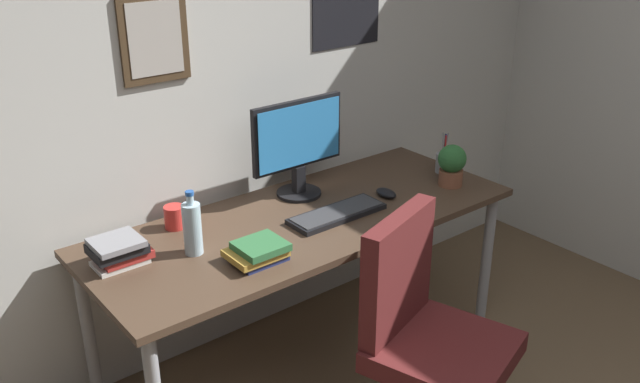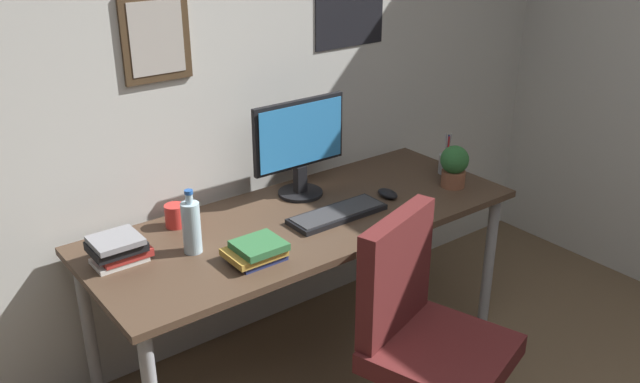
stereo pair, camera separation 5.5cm
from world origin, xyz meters
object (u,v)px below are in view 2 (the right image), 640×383
object	(u,v)px
monitor	(300,144)
keyboard	(337,214)
office_chair	(423,331)
potted_plant	(454,165)
book_stack_left	(119,249)
coffee_mug_near	(176,215)
computer_mouse	(388,194)
book_stack_right	(257,251)
pen_cup	(446,163)
water_bottle	(191,226)

from	to	relation	value
monitor	keyboard	bearing A→B (deg)	-92.43
office_chair	potted_plant	size ratio (longest dim) A/B	4.87
monitor	book_stack_left	distance (m)	0.91
keyboard	coffee_mug_near	world-z (taller)	coffee_mug_near
coffee_mug_near	computer_mouse	bearing A→B (deg)	-19.50
book_stack_right	pen_cup	bearing A→B (deg)	8.26
potted_plant	pen_cup	world-z (taller)	pen_cup
monitor	potted_plant	world-z (taller)	monitor
keyboard	potted_plant	world-z (taller)	potted_plant
monitor	computer_mouse	bearing A→B (deg)	-42.56
computer_mouse	coffee_mug_near	size ratio (longest dim) A/B	0.92
potted_plant	book_stack_left	size ratio (longest dim) A/B	0.94
office_chair	book_stack_left	world-z (taller)	office_chair
potted_plant	pen_cup	bearing A→B (deg)	54.77
office_chair	monitor	world-z (taller)	monitor
coffee_mug_near	pen_cup	distance (m)	1.32
monitor	book_stack_right	xyz separation A→B (m)	(-0.48, -0.39, -0.20)
monitor	keyboard	distance (m)	0.36
office_chair	book_stack_left	size ratio (longest dim) A/B	4.56
keyboard	pen_cup	world-z (taller)	pen_cup
computer_mouse	book_stack_right	xyz separation A→B (m)	(-0.77, -0.13, 0.02)
coffee_mug_near	book_stack_left	size ratio (longest dim) A/B	0.58
potted_plant	coffee_mug_near	bearing A→B (deg)	161.69
book_stack_right	computer_mouse	bearing A→B (deg)	9.47
computer_mouse	potted_plant	bearing A→B (deg)	-15.03
office_chair	book_stack_right	world-z (taller)	office_chair
water_bottle	book_stack_left	size ratio (longest dim) A/B	1.21
office_chair	pen_cup	distance (m)	1.07
keyboard	pen_cup	bearing A→B (deg)	4.91
monitor	pen_cup	xyz separation A→B (m)	(0.71, -0.22, -0.19)
water_bottle	pen_cup	xyz separation A→B (m)	(1.34, -0.03, -0.05)
monitor	coffee_mug_near	world-z (taller)	monitor
book_stack_left	book_stack_right	size ratio (longest dim) A/B	1.02
book_stack_left	computer_mouse	bearing A→B (deg)	-8.01
potted_plant	pen_cup	size ratio (longest dim) A/B	0.98
office_chair	book_stack_right	xyz separation A→B (m)	(-0.38, 0.49, 0.24)
keyboard	book_stack_left	world-z (taller)	book_stack_left
potted_plant	book_stack_right	size ratio (longest dim) A/B	0.96
coffee_mug_near	book_stack_right	distance (m)	0.45
potted_plant	pen_cup	distance (m)	0.17
coffee_mug_near	pen_cup	world-z (taller)	pen_cup
computer_mouse	coffee_mug_near	world-z (taller)	coffee_mug_near
book_stack_right	monitor	bearing A→B (deg)	39.35
monitor	potted_plant	distance (m)	0.72
office_chair	pen_cup	xyz separation A→B (m)	(0.80, 0.66, 0.26)
coffee_mug_near	water_bottle	bearing A→B (deg)	-101.33
book_stack_left	coffee_mug_near	bearing A→B (deg)	25.91
water_bottle	book_stack_left	world-z (taller)	water_bottle
keyboard	computer_mouse	distance (m)	0.30
monitor	book_stack_right	world-z (taller)	monitor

